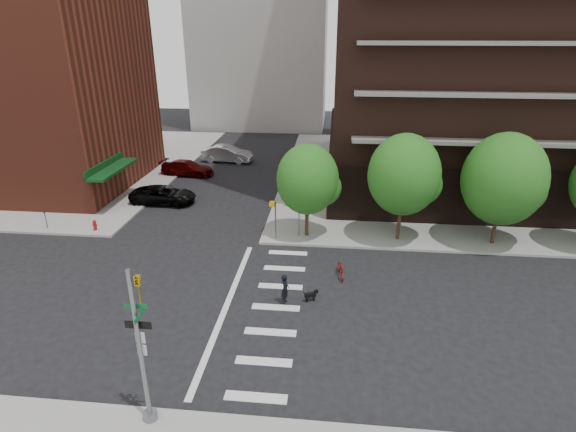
% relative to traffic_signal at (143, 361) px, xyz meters
% --- Properties ---
extents(ground, '(120.00, 120.00, 0.00)m').
position_rel_traffic_signal_xyz_m(ground, '(0.47, 7.49, -2.70)').
color(ground, black).
rests_on(ground, ground).
extents(sidewalk_ne, '(39.00, 33.00, 0.15)m').
position_rel_traffic_signal_xyz_m(sidewalk_ne, '(20.97, 30.99, -2.62)').
color(sidewalk_ne, gray).
rests_on(sidewalk_ne, ground).
extents(sidewalk_nw, '(31.00, 33.00, 0.15)m').
position_rel_traffic_signal_xyz_m(sidewalk_nw, '(-24.03, 30.99, -2.62)').
color(sidewalk_nw, gray).
rests_on(sidewalk_nw, ground).
extents(crosswalk, '(3.85, 13.00, 0.01)m').
position_rel_traffic_signal_xyz_m(crosswalk, '(2.68, 7.49, -2.69)').
color(crosswalk, silver).
rests_on(crosswalk, ground).
extents(midrise_nw, '(21.40, 15.50, 20.00)m').
position_rel_traffic_signal_xyz_m(midrise_nw, '(-21.53, 25.49, 7.45)').
color(midrise_nw, maroon).
rests_on(midrise_nw, sidewalk_nw).
extents(tree_a, '(4.00, 4.00, 5.90)m').
position_rel_traffic_signal_xyz_m(tree_a, '(4.47, 15.99, 1.35)').
color(tree_a, '#301E11').
rests_on(tree_a, sidewalk_ne).
extents(tree_b, '(4.50, 4.50, 6.65)m').
position_rel_traffic_signal_xyz_m(tree_b, '(10.47, 15.99, 1.85)').
color(tree_b, '#301E11').
rests_on(tree_b, sidewalk_ne).
extents(tree_c, '(5.00, 5.00, 6.80)m').
position_rel_traffic_signal_xyz_m(tree_c, '(16.47, 15.99, 1.75)').
color(tree_c, '#301E11').
rests_on(tree_c, sidewalk_ne).
extents(traffic_signal, '(0.90, 0.75, 6.00)m').
position_rel_traffic_signal_xyz_m(traffic_signal, '(0.00, 0.00, 0.00)').
color(traffic_signal, slate).
rests_on(traffic_signal, sidewalk_s).
extents(pedestrian_signal, '(2.18, 0.67, 2.60)m').
position_rel_traffic_signal_xyz_m(pedestrian_signal, '(2.79, 15.42, -0.84)').
color(pedestrian_signal, slate).
rests_on(pedestrian_signal, sidewalk_ne).
extents(fire_hydrant, '(0.24, 0.24, 0.73)m').
position_rel_traffic_signal_xyz_m(fire_hydrant, '(-10.03, 15.29, -2.15)').
color(fire_hydrant, '#A50C0C').
rests_on(fire_hydrant, sidewalk_nw).
extents(parking_meter, '(0.10, 0.08, 1.32)m').
position_rel_traffic_signal_xyz_m(parking_meter, '(-13.53, 15.29, -1.74)').
color(parking_meter, black).
rests_on(parking_meter, sidewalk_nw).
extents(parked_car_black, '(2.37, 5.12, 1.42)m').
position_rel_traffic_signal_xyz_m(parked_car_black, '(-7.33, 21.14, -1.99)').
color(parked_car_black, black).
rests_on(parked_car_black, ground).
extents(parked_car_maroon, '(2.37, 5.12, 1.45)m').
position_rel_traffic_signal_xyz_m(parked_car_maroon, '(-7.73, 28.69, -1.97)').
color(parked_car_maroon, '#3F0404').
rests_on(parked_car_maroon, ground).
extents(parked_car_silver, '(2.31, 5.42, 1.74)m').
position_rel_traffic_signal_xyz_m(parked_car_silver, '(-5.03, 33.79, -1.83)').
color(parked_car_silver, silver).
rests_on(parked_car_silver, ground).
extents(scooter, '(0.85, 1.78, 0.90)m').
position_rel_traffic_signal_xyz_m(scooter, '(6.72, 11.00, -2.25)').
color(scooter, maroon).
rests_on(scooter, ground).
extents(dog_walker, '(0.63, 0.44, 1.64)m').
position_rel_traffic_signal_xyz_m(dog_walker, '(3.89, 7.95, -1.88)').
color(dog_walker, black).
rests_on(dog_walker, ground).
extents(dog, '(0.70, 0.44, 0.59)m').
position_rel_traffic_signal_xyz_m(dog, '(5.19, 8.27, -2.33)').
color(dog, black).
rests_on(dog, ground).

